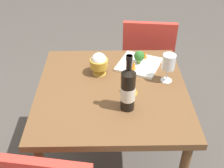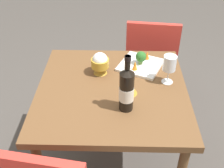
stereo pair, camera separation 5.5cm
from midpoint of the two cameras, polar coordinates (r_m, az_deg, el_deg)
ground_plane at (r=2.15m, az=-0.76°, el=-16.27°), size 8.00×8.00×0.00m
dining_table at (r=1.69m, az=-0.94°, el=-3.19°), size 0.87×0.87×0.72m
chair_near_window at (r=2.33m, az=6.49°, el=5.82°), size 0.44×0.44×0.85m
wine_bottle at (r=1.42m, az=2.15°, el=-1.02°), size 0.08×0.08×0.32m
wine_glass at (r=1.65m, az=10.47°, el=4.29°), size 0.08×0.08×0.18m
rice_bowl at (r=1.72m, az=-3.58°, el=4.22°), size 0.11×0.11×0.14m
rice_bowl_lid at (r=1.58m, az=2.45°, el=-0.67°), size 0.10×0.10×0.09m
serving_plate at (r=1.83m, az=4.59°, el=3.97°), size 0.33×0.33×0.02m
broccoli_floret at (r=1.81m, az=4.65°, el=5.60°), size 0.07×0.07×0.09m
carrot_garnish_left at (r=1.75m, az=3.52°, el=3.88°), size 0.03×0.03×0.06m
carrot_garnish_right at (r=1.87m, az=5.86°, el=5.97°), size 0.03×0.03×0.05m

